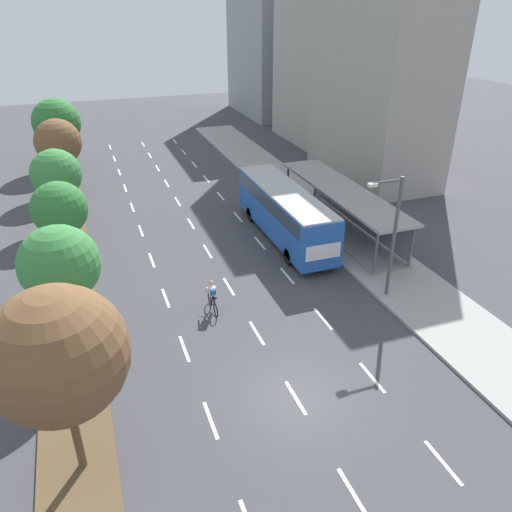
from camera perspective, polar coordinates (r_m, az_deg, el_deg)
ground_plane at (r=20.57m, az=4.62°, el=-15.98°), size 140.00×140.00×0.00m
median_strip at (r=36.34m, az=-20.96°, el=2.82°), size 2.60×52.00×0.12m
sidewalk_right at (r=39.57m, az=5.16°, el=6.59°), size 4.50×52.00×0.15m
lane_divider_left at (r=34.87m, az=-13.08°, el=2.86°), size 0.14×47.56×0.01m
lane_divider_center at (r=35.34m, az=-7.48°, el=3.70°), size 0.14×47.56×0.01m
lane_divider_right at (r=36.15m, az=-2.06°, el=4.49°), size 0.14×47.56×0.01m
bus_shelter at (r=33.82m, az=10.16°, el=5.80°), size 2.90×13.42×2.86m
bus at (r=32.15m, az=3.27°, el=5.42°), size 2.54×11.29×3.37m
cyclist at (r=25.06m, az=-5.02°, el=-4.77°), size 0.46×1.82×1.71m
median_tree_nearest at (r=16.00m, az=-21.81°, el=-10.52°), size 4.26×4.26×6.81m
median_tree_second at (r=22.44m, az=-21.64°, el=-0.93°), size 3.40×3.40×5.77m
median_tree_third at (r=29.09m, az=-21.66°, el=5.02°), size 3.03×3.03×5.36m
median_tree_fourth at (r=35.94m, az=-21.98°, el=8.71°), size 3.32×3.32×5.30m
median_tree_fifth at (r=42.73m, az=-21.79°, el=12.04°), size 3.59×3.59×5.80m
median_tree_farthest at (r=49.70m, az=-21.95°, el=14.03°), size 4.26×4.26×6.18m
streetlight at (r=25.57m, az=15.35°, el=2.86°), size 1.91×0.24×6.50m
building_near_right at (r=44.39m, az=14.04°, el=19.36°), size 6.22×12.81×16.83m
building_mid_right at (r=56.64m, az=9.57°, el=24.47°), size 10.04×11.37×22.92m
building_far_right at (r=70.59m, az=2.42°, el=24.16°), size 9.37×14.02×20.07m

